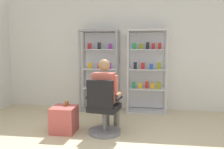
{
  "coord_description": "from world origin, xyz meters",
  "views": [
    {
      "loc": [
        0.47,
        -2.62,
        1.45
      ],
      "look_at": [
        -0.09,
        1.49,
        1.0
      ],
      "focal_mm": 36.93,
      "sensor_mm": 36.0,
      "label": 1
    }
  ],
  "objects_px": {
    "display_cabinet_left": "(100,70)",
    "display_cabinet_right": "(147,71)",
    "seated_shopkeeper": "(106,92)",
    "office_chair": "(103,112)",
    "storage_crate": "(64,119)",
    "tea_glass": "(67,103)"
  },
  "relations": [
    {
      "from": "display_cabinet_left",
      "to": "display_cabinet_right",
      "type": "height_order",
      "value": "same"
    },
    {
      "from": "display_cabinet_left",
      "to": "seated_shopkeeper",
      "type": "relative_size",
      "value": 1.47
    },
    {
      "from": "display_cabinet_left",
      "to": "office_chair",
      "type": "height_order",
      "value": "display_cabinet_left"
    },
    {
      "from": "storage_crate",
      "to": "display_cabinet_right",
      "type": "bearing_deg",
      "value": 47.53
    },
    {
      "from": "storage_crate",
      "to": "tea_glass",
      "type": "relative_size",
      "value": 5.21
    },
    {
      "from": "display_cabinet_right",
      "to": "tea_glass",
      "type": "distance_m",
      "value": 2.13
    },
    {
      "from": "storage_crate",
      "to": "tea_glass",
      "type": "distance_m",
      "value": 0.28
    },
    {
      "from": "display_cabinet_right",
      "to": "office_chair",
      "type": "xyz_separation_m",
      "value": [
        -0.74,
        -1.62,
        -0.57
      ]
    },
    {
      "from": "office_chair",
      "to": "storage_crate",
      "type": "xyz_separation_m",
      "value": [
        -0.71,
        0.04,
        -0.17
      ]
    },
    {
      "from": "seated_shopkeeper",
      "to": "office_chair",
      "type": "bearing_deg",
      "value": -100.16
    },
    {
      "from": "display_cabinet_left",
      "to": "storage_crate",
      "type": "relative_size",
      "value": 4.19
    },
    {
      "from": "display_cabinet_right",
      "to": "tea_glass",
      "type": "bearing_deg",
      "value": -133.33
    },
    {
      "from": "display_cabinet_left",
      "to": "office_chair",
      "type": "distance_m",
      "value": 1.76
    },
    {
      "from": "office_chair",
      "to": "storage_crate",
      "type": "relative_size",
      "value": 2.12
    },
    {
      "from": "office_chair",
      "to": "seated_shopkeeper",
      "type": "bearing_deg",
      "value": 79.84
    },
    {
      "from": "seated_shopkeeper",
      "to": "storage_crate",
      "type": "xyz_separation_m",
      "value": [
        -0.74,
        -0.12,
        -0.49
      ]
    },
    {
      "from": "display_cabinet_left",
      "to": "office_chair",
      "type": "relative_size",
      "value": 1.98
    },
    {
      "from": "display_cabinet_left",
      "to": "seated_shopkeeper",
      "type": "bearing_deg",
      "value": -75.13
    },
    {
      "from": "office_chair",
      "to": "storage_crate",
      "type": "bearing_deg",
      "value": 176.84
    },
    {
      "from": "tea_glass",
      "to": "storage_crate",
      "type": "bearing_deg",
      "value": -109.68
    },
    {
      "from": "office_chair",
      "to": "seated_shopkeeper",
      "type": "height_order",
      "value": "seated_shopkeeper"
    },
    {
      "from": "display_cabinet_left",
      "to": "display_cabinet_right",
      "type": "xyz_separation_m",
      "value": [
        1.1,
        -0.0,
        0.0
      ]
    }
  ]
}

